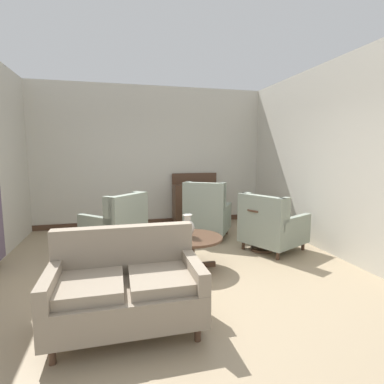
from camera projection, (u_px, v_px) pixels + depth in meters
ground at (182, 277)px, 4.06m from camera, size 8.81×8.81×0.00m
wall_back at (152, 157)px, 6.88m from camera, size 5.39×0.08×3.13m
wall_right at (313, 158)px, 5.39m from camera, size 0.08×4.40×3.13m
baseboard_back at (154, 222)px, 7.02m from camera, size 5.23×0.03×0.12m
coffee_table at (191, 242)px, 4.31m from camera, size 0.89×0.89×0.47m
porcelain_vase at (188, 227)px, 4.28m from camera, size 0.20×0.20×0.32m
settee at (126, 287)px, 2.85m from camera, size 1.40×0.82×0.92m
armchair_beside_settee at (207, 215)px, 5.81m from camera, size 1.09×1.10×1.11m
armchair_near_window at (271, 227)px, 5.10m from camera, size 1.18×1.16×0.98m
armchair_near_sideboard at (117, 227)px, 5.06m from camera, size 1.16×1.16×0.99m
side_table at (262, 225)px, 5.10m from camera, size 0.58×0.58×0.73m
sideboard at (196, 202)px, 6.96m from camera, size 1.07×0.41×1.18m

